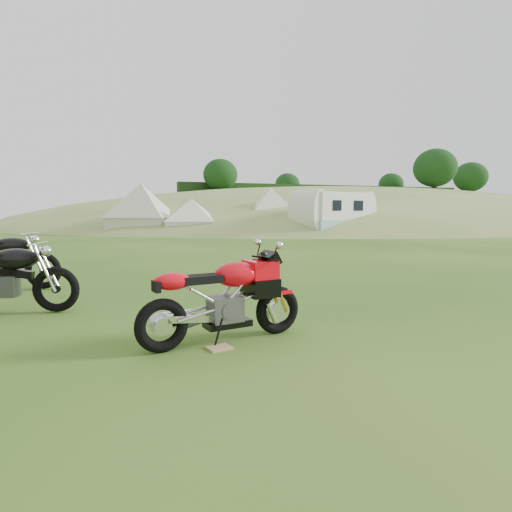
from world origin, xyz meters
name	(u,v)px	position (x,y,z in m)	size (l,w,h in m)	color
ground	(267,334)	(0.00, 0.00, 0.00)	(120.00, 120.00, 0.00)	#245111
hillside	(330,222)	(24.00, 40.00, 0.00)	(80.00, 64.00, 8.00)	olive
hedgerow	(330,222)	(24.00, 40.00, 0.00)	(36.00, 1.20, 8.60)	black
sport_motorcycle	(223,292)	(-0.56, -0.12, 0.56)	(1.85, 0.46, 1.11)	red
plywood_board	(219,348)	(-0.67, -0.33, 0.01)	(0.24, 0.19, 0.02)	tan
vintage_moto_a	(2,276)	(-3.10, 2.22, 0.53)	(2.03, 0.47, 1.07)	black
vintage_moto_c	(2,259)	(-3.49, 4.34, 0.55)	(2.10, 0.49, 1.11)	black
tent_left	(142,210)	(0.64, 21.83, 1.42)	(3.29, 3.29, 2.85)	beige
tent_mid	(192,215)	(3.31, 20.12, 1.14)	(2.62, 2.62, 2.27)	white
tent_right	(271,211)	(8.48, 20.61, 1.37)	(3.16, 3.16, 2.74)	silver
caravan	(333,214)	(10.76, 16.83, 1.23)	(5.25, 2.34, 2.46)	white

